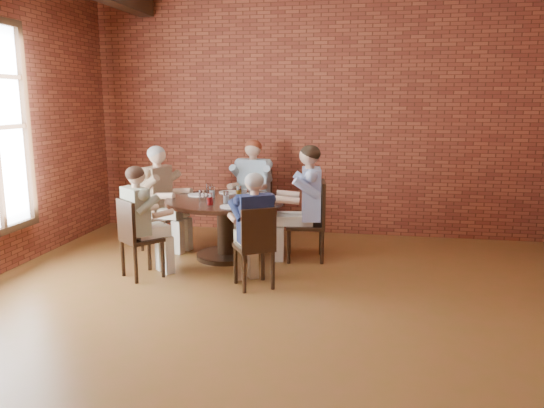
% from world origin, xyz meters
% --- Properties ---
extents(floor, '(7.00, 7.00, 0.00)m').
position_xyz_m(floor, '(0.00, 0.00, 0.00)').
color(floor, brown).
rests_on(floor, ground).
extents(wall_back, '(7.00, 0.00, 7.00)m').
position_xyz_m(wall_back, '(0.00, 3.50, 1.70)').
color(wall_back, brown).
rests_on(wall_back, ground).
extents(dining_table, '(1.46, 1.46, 0.75)m').
position_xyz_m(dining_table, '(-0.90, 1.98, 0.53)').
color(dining_table, black).
rests_on(dining_table, floor).
extents(chair_a, '(0.52, 0.52, 0.98)m').
position_xyz_m(chair_a, '(0.18, 2.12, 0.53)').
color(chair_a, black).
rests_on(chair_a, floor).
extents(diner_a, '(0.78, 0.66, 1.41)m').
position_xyz_m(diner_a, '(0.08, 2.11, 0.71)').
color(diner_a, '#475FB9').
rests_on(diner_a, floor).
extents(chair_b, '(0.50, 0.50, 0.97)m').
position_xyz_m(chair_b, '(-0.78, 3.11, 0.52)').
color(chair_b, black).
rests_on(chair_b, floor).
extents(diner_b, '(0.64, 0.75, 1.39)m').
position_xyz_m(diner_b, '(-0.79, 3.02, 0.70)').
color(diner_b, '#96B1BF').
rests_on(diner_b, floor).
extents(chair_c, '(0.53, 0.53, 0.95)m').
position_xyz_m(chair_c, '(-1.92, 2.23, 0.52)').
color(chair_c, black).
rests_on(chair_c, floor).
extents(diner_c, '(0.78, 0.69, 1.36)m').
position_xyz_m(diner_c, '(-1.83, 2.21, 0.68)').
color(diner_c, brown).
rests_on(diner_c, floor).
extents(chair_d, '(0.54, 0.54, 0.89)m').
position_xyz_m(chair_d, '(-1.67, 1.05, 0.49)').
color(chair_d, black).
rests_on(chair_d, floor).
extents(diner_d, '(0.74, 0.75, 1.24)m').
position_xyz_m(diner_d, '(-1.62, 1.11, 0.62)').
color(diner_d, gray).
rests_on(diner_d, floor).
extents(chair_e, '(0.51, 0.51, 0.87)m').
position_xyz_m(chair_e, '(-0.30, 0.96, 0.48)').
color(chair_e, black).
rests_on(chair_e, floor).
extents(diner_e, '(0.68, 0.72, 1.22)m').
position_xyz_m(diner_e, '(-0.33, 1.02, 0.61)').
color(diner_e, '#172042').
rests_on(diner_e, floor).
extents(plate_a, '(0.26, 0.26, 0.01)m').
position_xyz_m(plate_a, '(-0.57, 2.27, 0.76)').
color(plate_a, white).
rests_on(plate_a, dining_table).
extents(plate_b, '(0.26, 0.26, 0.01)m').
position_xyz_m(plate_b, '(-0.97, 2.41, 0.76)').
color(plate_b, white).
rests_on(plate_b, dining_table).
extents(plate_c, '(0.26, 0.26, 0.01)m').
position_xyz_m(plate_c, '(-1.30, 2.15, 0.76)').
color(plate_c, white).
rests_on(plate_c, dining_table).
extents(plate_d, '(0.26, 0.26, 0.01)m').
position_xyz_m(plate_d, '(-0.69, 1.50, 0.76)').
color(plate_d, white).
rests_on(plate_d, dining_table).
extents(glass_a, '(0.07, 0.07, 0.14)m').
position_xyz_m(glass_a, '(-0.62, 2.09, 0.82)').
color(glass_a, white).
rests_on(glass_a, dining_table).
extents(glass_b, '(0.07, 0.07, 0.14)m').
position_xyz_m(glass_b, '(-0.77, 2.15, 0.82)').
color(glass_b, white).
rests_on(glass_b, dining_table).
extents(glass_c, '(0.07, 0.07, 0.14)m').
position_xyz_m(glass_c, '(-1.19, 2.25, 0.82)').
color(glass_c, white).
rests_on(glass_c, dining_table).
extents(glass_d, '(0.07, 0.07, 0.14)m').
position_xyz_m(glass_d, '(-1.09, 2.05, 0.82)').
color(glass_d, white).
rests_on(glass_d, dining_table).
extents(glass_e, '(0.07, 0.07, 0.14)m').
position_xyz_m(glass_e, '(-1.14, 1.80, 0.82)').
color(glass_e, white).
rests_on(glass_e, dining_table).
extents(glass_f, '(0.07, 0.07, 0.14)m').
position_xyz_m(glass_f, '(-0.97, 1.58, 0.82)').
color(glass_f, white).
rests_on(glass_f, dining_table).
extents(glass_g, '(0.07, 0.07, 0.14)m').
position_xyz_m(glass_g, '(-0.82, 1.73, 0.82)').
color(glass_g, white).
rests_on(glass_g, dining_table).
extents(smartphone, '(0.11, 0.16, 0.01)m').
position_xyz_m(smartphone, '(-0.40, 1.84, 0.75)').
color(smartphone, black).
rests_on(smartphone, dining_table).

